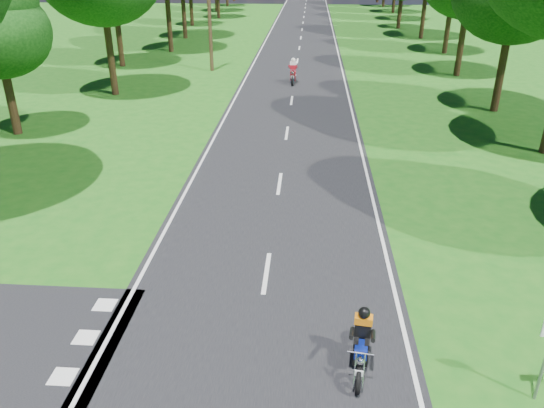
{
  "coord_description": "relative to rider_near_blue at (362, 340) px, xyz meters",
  "views": [
    {
      "loc": [
        0.99,
        -9.91,
        7.8
      ],
      "look_at": [
        0.01,
        4.0,
        1.1
      ],
      "focal_mm": 35.0,
      "sensor_mm": 36.0,
      "label": 1
    }
  ],
  "objects": [
    {
      "name": "ground",
      "position": [
        -2.2,
        1.38,
        -0.7
      ],
      "size": [
        160.0,
        160.0,
        0.0
      ],
      "primitive_type": "plane",
      "color": "#195B14",
      "rests_on": "ground"
    },
    {
      "name": "telegraph_pole",
      "position": [
        -8.2,
        29.38,
        3.37
      ],
      "size": [
        1.2,
        0.26,
        8.0
      ],
      "color": "#382616",
      "rests_on": "ground"
    },
    {
      "name": "road_markings",
      "position": [
        -2.34,
        49.51,
        -0.68
      ],
      "size": [
        7.4,
        140.0,
        0.01
      ],
      "color": "silver",
      "rests_on": "main_road"
    },
    {
      "name": "rider_near_blue",
      "position": [
        0.0,
        0.0,
        0.0
      ],
      "size": [
        0.76,
        1.69,
        1.36
      ],
      "primitive_type": null,
      "rotation": [
        0.0,
        0.0,
        -0.14
      ],
      "color": "navy",
      "rests_on": "main_road"
    },
    {
      "name": "main_road",
      "position": [
        -2.2,
        51.38,
        -0.69
      ],
      "size": [
        7.0,
        140.0,
        0.02
      ],
      "primitive_type": "cube",
      "color": "black",
      "rests_on": "ground"
    },
    {
      "name": "rider_far_red",
      "position": [
        -2.3,
        25.76,
        0.11
      ],
      "size": [
        0.64,
        1.9,
        1.58
      ],
      "primitive_type": null,
      "rotation": [
        0.0,
        0.0,
        -0.01
      ],
      "color": "#A60E0C",
      "rests_on": "main_road"
    }
  ]
}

